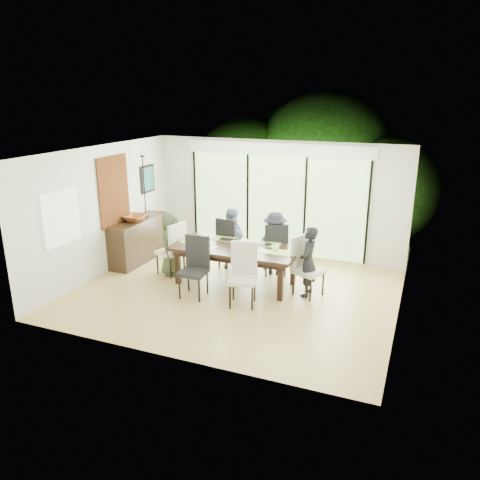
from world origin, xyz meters
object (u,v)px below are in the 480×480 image
at_px(table_top, 236,248).
at_px(bowl, 135,218).
at_px(chair_far_left, 232,242).
at_px(person_right_end, 308,262).
at_px(chair_far_right, 275,248).
at_px(person_far_left, 231,238).
at_px(chair_right_end, 309,267).
at_px(person_far_right, 275,243).
at_px(cup_a, 207,238).
at_px(vase, 239,243).
at_px(chair_left_end, 170,248).
at_px(laptop, 195,243).
at_px(cup_c, 276,248).
at_px(cup_b, 241,247).
at_px(sideboard, 139,240).
at_px(chair_near_left, 193,268).
at_px(person_left_end, 171,243).
at_px(chair_near_right, 243,275).

distance_m(table_top, bowl, 2.63).
distance_m(chair_far_left, person_right_end, 2.11).
relative_size(chair_far_right, person_far_left, 0.85).
xyz_separation_m(chair_right_end, person_far_right, (-0.95, 0.83, 0.10)).
relative_size(chair_right_end, person_far_left, 0.85).
relative_size(person_right_end, person_far_left, 1.00).
bearing_deg(person_far_left, cup_a, 71.91).
height_order(person_far_left, vase, person_far_left).
bearing_deg(chair_far_right, cup_a, 4.89).
distance_m(vase, bowl, 2.67).
xyz_separation_m(chair_far_left, cup_a, (-0.25, -0.70, 0.26)).
bearing_deg(table_top, chair_far_left, 117.90).
bearing_deg(person_right_end, chair_left_end, -89.39).
xyz_separation_m(chair_left_end, laptop, (0.65, -0.10, 0.22)).
bearing_deg(cup_c, person_right_end, -8.37).
relative_size(cup_b, sideboard, 0.06).
height_order(chair_near_left, laptop, chair_near_left).
distance_m(chair_far_left, cup_b, 1.15).
bearing_deg(table_top, person_right_end, 0.00).
height_order(chair_near_left, person_left_end, person_left_end).
bearing_deg(cup_c, person_left_end, -177.49).
relative_size(chair_near_left, vase, 9.17).
distance_m(chair_near_left, person_far_right, 2.00).
bearing_deg(cup_a, chair_far_left, 70.35).
height_order(chair_far_left, cup_b, chair_far_left).
relative_size(cup_a, bowl, 0.25).
distance_m(chair_right_end, person_right_end, 0.10).
bearing_deg(person_left_end, chair_near_right, -120.55).
xyz_separation_m(chair_far_right, chair_near_right, (-0.05, -1.72, 0.00)).
xyz_separation_m(chair_left_end, sideboard, (-1.09, 0.45, -0.09)).
bearing_deg(person_far_right, person_left_end, 8.88).
bearing_deg(person_far_right, table_top, 43.11).
xyz_separation_m(person_far_right, sideboard, (-3.14, -0.38, -0.19)).
xyz_separation_m(table_top, person_far_left, (-0.45, 0.83, -0.08)).
bearing_deg(cup_b, bowl, 170.58).
bearing_deg(person_left_end, person_far_right, -74.59).
bearing_deg(cup_c, sideboard, 174.03).
height_order(chair_far_right, chair_near_right, same).
xyz_separation_m(laptop, cup_b, (1.00, 0.00, 0.03)).
distance_m(chair_near_right, person_far_right, 1.70).
xyz_separation_m(table_top, vase, (0.05, 0.05, 0.09)).
relative_size(chair_far_right, cup_b, 11.00).
relative_size(chair_left_end, person_far_left, 0.85).
distance_m(table_top, cup_a, 0.72).
height_order(person_right_end, cup_c, person_right_end).
bearing_deg(cup_b, cup_a, 163.61).
height_order(chair_right_end, chair_far_right, same).
height_order(cup_c, bowl, bowl).
xyz_separation_m(chair_near_left, cup_a, (-0.20, 1.02, 0.26)).
xyz_separation_m(chair_near_left, cup_b, (0.65, 0.77, 0.26)).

